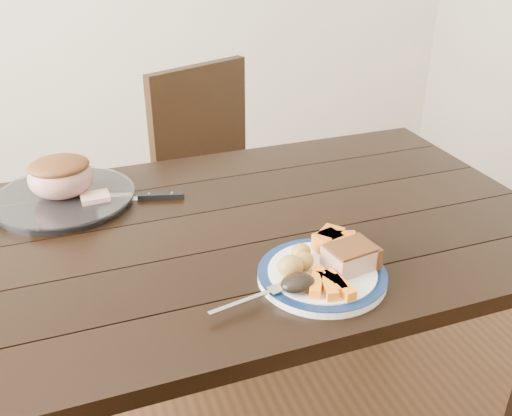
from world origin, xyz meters
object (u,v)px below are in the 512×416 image
object	(u,v)px
dining_table	(223,260)
carving_knife	(146,197)
pork_slice	(350,258)
fork	(256,297)
roast_joint	(61,178)
chair_far	(219,179)
dinner_plate	(322,275)
serving_platter	(65,199)

from	to	relation	value
dining_table	carving_knife	world-z (taller)	carving_knife
pork_slice	fork	distance (m)	0.22
roast_joint	chair_far	bearing A→B (deg)	40.34
pork_slice	fork	size ratio (longest dim) A/B	0.55
carving_knife	chair_far	bearing A→B (deg)	71.17
dining_table	fork	size ratio (longest dim) A/B	9.07
fork	pork_slice	bearing A→B (deg)	-2.76
dinner_plate	fork	xyz separation A→B (m)	(-0.16, -0.04, 0.01)
roast_joint	dinner_plate	bearing A→B (deg)	-47.98
chair_far	carving_knife	distance (m)	0.66
roast_joint	carving_knife	distance (m)	0.22
dining_table	serving_platter	distance (m)	0.45
chair_far	pork_slice	size ratio (longest dim) A/B	9.61
serving_platter	roast_joint	xyz separation A→B (m)	(0.00, 0.00, 0.06)
dinner_plate	serving_platter	size ratio (longest dim) A/B	0.76
dining_table	serving_platter	bearing A→B (deg)	142.42
dinner_plate	fork	size ratio (longest dim) A/B	1.50
dining_table	serving_platter	world-z (taller)	serving_platter
fork	roast_joint	xyz separation A→B (m)	(-0.33, 0.58, 0.05)
dining_table	dinner_plate	bearing A→B (deg)	-63.15
pork_slice	fork	bearing A→B (deg)	-171.08
fork	carving_knife	size ratio (longest dim) A/B	0.56
fork	carving_knife	bearing A→B (deg)	91.76
fork	dining_table	bearing A→B (deg)	74.43
dining_table	pork_slice	bearing A→B (deg)	-54.50
pork_slice	dinner_plate	bearing A→B (deg)	175.24
chair_far	dinner_plate	bearing A→B (deg)	64.02
fork	carving_knife	distance (m)	0.54
chair_far	carving_knife	bearing A→B (deg)	33.96
dining_table	roast_joint	bearing A→B (deg)	142.42
carving_knife	dining_table	bearing A→B (deg)	-40.82
pork_slice	chair_far	bearing A→B (deg)	89.78
serving_platter	fork	world-z (taller)	fork
serving_platter	pork_slice	xyz separation A→B (m)	(0.54, -0.54, 0.03)
dinner_plate	chair_far	bearing A→B (deg)	86.38
serving_platter	pork_slice	bearing A→B (deg)	-44.93
fork	chair_far	bearing A→B (deg)	66.34
fork	roast_joint	distance (m)	0.66
dinner_plate	roast_joint	distance (m)	0.73
dinner_plate	fork	distance (m)	0.16
dinner_plate	serving_platter	distance (m)	0.72
chair_far	pork_slice	bearing A→B (deg)	67.42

